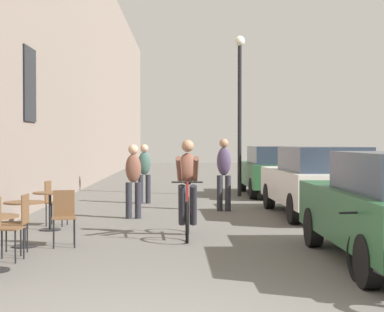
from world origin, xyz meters
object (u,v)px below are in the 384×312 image
cyclist_on_bicycle (188,191)px  cafe_table_far (50,203)px  pedestrian_near (133,177)px  cafe_chair_mid_toward_wall (18,220)px  street_lamp (240,95)px  parked_car_third (274,170)px  cafe_chair_mid_toward_street (64,214)px  pedestrian_far (144,170)px  pedestrian_mid (224,170)px  cafe_chair_far_toward_street (53,200)px  parked_car_second (318,180)px  cafe_chair_near_toward_street (3,224)px  cafe_table_mid (24,214)px

cyclist_on_bicycle → cafe_table_far: bearing=162.1°
pedestrian_near → cafe_chair_mid_toward_wall: bearing=-107.7°
cafe_table_far → street_lamp: 8.89m
parked_car_third → cafe_table_far: bearing=-125.1°
cafe_chair_mid_toward_street → pedestrian_far: 7.01m
pedestrian_mid → cafe_chair_far_toward_street: bearing=-144.3°
cafe_chair_mid_toward_wall → cafe_chair_mid_toward_street: bearing=53.5°
street_lamp → cafe_chair_mid_toward_street: bearing=-111.8°
cafe_chair_far_toward_street → parked_car_second: parked_car_second is taller
cafe_chair_near_toward_street → cafe_chair_far_toward_street: (-0.06, 3.72, 0.00)m
cafe_table_mid → pedestrian_mid: (3.52, 5.11, 0.46)m
street_lamp → parked_car_third: 2.57m
cafe_table_mid → cafe_chair_mid_toward_wall: bearing=-83.4°
pedestrian_mid → parked_car_third: pedestrian_mid is taller
cafe_table_far → cafe_chair_far_toward_street: (-0.08, 0.66, -0.00)m
cafe_chair_near_toward_street → cafe_chair_mid_toward_wall: 0.54m
street_lamp → pedestrian_mid: bearing=-100.3°
cafe_table_far → pedestrian_mid: size_ratio=0.41×
cafe_table_mid → parked_car_third: parked_car_third is taller
cafe_chair_near_toward_street → cafe_chair_far_toward_street: 3.72m
cafe_chair_far_toward_street → street_lamp: (4.33, 6.71, 2.59)m
cafe_chair_mid_toward_wall → cyclist_on_bicycle: bearing=33.8°
pedestrian_mid → parked_car_second: bearing=-28.0°
cafe_chair_near_toward_street → parked_car_second: 7.63m
cafe_chair_near_toward_street → parked_car_third: bearing=63.3°
parked_car_second → parked_car_third: (-0.19, 5.46, -0.02)m
parked_car_second → pedestrian_far: bearing=143.7°
cafe_table_mid → cafe_chair_mid_toward_wall: size_ratio=0.81×
parked_car_third → pedestrian_far: bearing=-147.5°
pedestrian_far → cafe_chair_mid_toward_wall: bearing=-100.5°
cafe_chair_near_toward_street → pedestrian_far: bearing=79.7°
cafe_chair_near_toward_street → pedestrian_far: 8.35m
cafe_chair_mid_toward_wall → cafe_chair_far_toward_street: bearing=92.4°
pedestrian_mid → pedestrian_far: pedestrian_mid is taller
street_lamp → cafe_chair_far_toward_street: bearing=-122.9°
cafe_table_mid → cafe_chair_mid_toward_street: 0.62m
cyclist_on_bicycle → pedestrian_far: (-1.12, 5.97, 0.09)m
pedestrian_far → parked_car_third: 4.60m
cafe_chair_mid_toward_wall → street_lamp: bearing=67.0°
cafe_table_mid → cyclist_on_bicycle: (2.61, 1.04, 0.29)m
cafe_chair_near_toward_street → cyclist_on_bicycle: bearing=40.5°
street_lamp → parked_car_second: street_lamp is taller
cafe_chair_mid_toward_street → parked_car_second: bearing=38.6°
cafe_chair_far_toward_street → parked_car_second: 5.82m
pedestrian_mid → parked_car_second: pedestrian_mid is taller
street_lamp → pedestrian_near: bearing=-116.8°
cafe_chair_near_toward_street → cyclist_on_bicycle: (2.61, 2.23, 0.29)m
cafe_chair_far_toward_street → parked_car_second: (5.62, 1.49, 0.29)m
cafe_chair_mid_toward_wall → pedestrian_near: pedestrian_near is taller
cafe_table_mid → parked_car_third: bearing=60.5°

